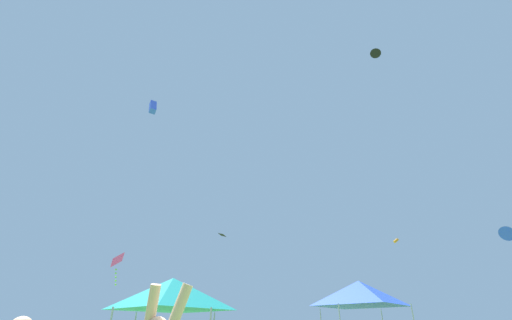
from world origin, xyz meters
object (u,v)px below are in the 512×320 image
at_px(canopy_tent_teal, 172,294).
at_px(kite_black_delta, 376,53).
at_px(kite_blue_box, 153,107).
at_px(kite_blue_delta, 507,233).
at_px(canopy_tent_blue, 360,293).
at_px(kite_orange_box, 396,241).
at_px(kite_black_diamond, 222,235).
at_px(kite_magenta_diamond, 117,261).

height_order(canopy_tent_teal, kite_black_delta, kite_black_delta).
distance_m(kite_blue_box, kite_blue_delta, 28.69).
xyz_separation_m(canopy_tent_blue, canopy_tent_teal, (-7.74, -5.28, -0.58)).
distance_m(kite_orange_box, kite_black_delta, 19.63).
bearing_deg(kite_blue_delta, kite_black_diamond, 144.61).
height_order(kite_orange_box, kite_magenta_diamond, kite_orange_box).
height_order(kite_blue_delta, kite_black_diamond, kite_black_diamond).
bearing_deg(kite_blue_box, canopy_tent_teal, -68.68).
bearing_deg(kite_magenta_diamond, kite_blue_delta, -24.09).
bearing_deg(kite_black_delta, canopy_tent_blue, -133.13).
distance_m(kite_black_delta, kite_blue_box, 23.27).
relative_size(canopy_tent_blue, canopy_tent_teal, 1.23).
bearing_deg(kite_orange_box, kite_magenta_diamond, -177.73).
relative_size(canopy_tent_blue, kite_orange_box, 5.96).
bearing_deg(kite_orange_box, kite_blue_delta, -87.69).
relative_size(kite_orange_box, kite_black_delta, 0.41).
distance_m(kite_blue_delta, kite_black_diamond, 22.81).
relative_size(kite_blue_box, kite_blue_delta, 1.36).
distance_m(kite_orange_box, kite_magenta_diamond, 27.55).
distance_m(canopy_tent_teal, kite_blue_box, 23.45).
height_order(canopy_tent_teal, kite_magenta_diamond, kite_magenta_diamond).
relative_size(kite_blue_box, kite_black_diamond, 1.83).
bearing_deg(kite_magenta_diamond, kite_black_diamond, 3.63).
distance_m(kite_blue_box, kite_magenta_diamond, 14.48).
height_order(kite_black_delta, kite_black_diamond, kite_black_delta).
bearing_deg(kite_black_diamond, canopy_tent_teal, -92.32).
relative_size(kite_blue_box, kite_magenta_diamond, 0.54).
bearing_deg(canopy_tent_teal, canopy_tent_blue, 34.27).
distance_m(canopy_tent_teal, kite_blue_delta, 21.85).
height_order(canopy_tent_teal, kite_blue_delta, kite_blue_delta).
xyz_separation_m(kite_orange_box, kite_blue_delta, (0.55, -13.58, -2.80)).
height_order(canopy_tent_teal, kite_blue_box, kite_blue_box).
bearing_deg(kite_orange_box, kite_black_delta, -107.40).
distance_m(canopy_tent_teal, kite_black_diamond, 23.43).
relative_size(canopy_tent_blue, kite_blue_box, 2.49).
relative_size(canopy_tent_blue, kite_black_diamond, 4.56).
bearing_deg(kite_blue_box, canopy_tent_blue, -35.17).
bearing_deg(canopy_tent_teal, kite_blue_box, 111.32).
distance_m(kite_blue_box, kite_black_diamond, 13.87).
distance_m(kite_black_delta, kite_black_diamond, 24.47).
bearing_deg(kite_blue_box, kite_black_diamond, 47.79).
relative_size(kite_black_delta, kite_black_diamond, 1.88).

